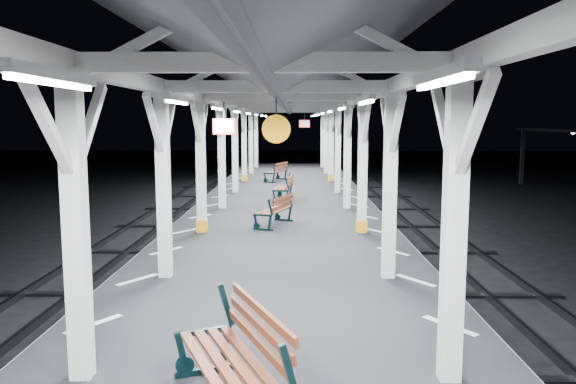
{
  "coord_description": "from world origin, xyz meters",
  "views": [
    {
      "loc": [
        0.32,
        -11.82,
        3.79
      ],
      "look_at": [
        0.17,
        0.71,
        2.2
      ],
      "focal_mm": 35.0,
      "sensor_mm": 36.0,
      "label": 1
    }
  ],
  "objects_px": {
    "bench_mid": "(277,210)",
    "bench_extra": "(278,171)",
    "bench_near": "(239,357)",
    "bench_far": "(286,187)"
  },
  "relations": [
    {
      "from": "bench_far",
      "to": "bench_extra",
      "type": "xyz_separation_m",
      "value": [
        -0.47,
        6.33,
        -0.01
      ]
    },
    {
      "from": "bench_near",
      "to": "bench_far",
      "type": "xyz_separation_m",
      "value": [
        0.22,
        14.53,
        -0.07
      ]
    },
    {
      "from": "bench_mid",
      "to": "bench_extra",
      "type": "height_order",
      "value": "bench_extra"
    },
    {
      "from": "bench_mid",
      "to": "bench_far",
      "type": "xyz_separation_m",
      "value": [
        0.16,
        4.87,
        0.04
      ]
    },
    {
      "from": "bench_near",
      "to": "bench_mid",
      "type": "relative_size",
      "value": 1.24
    },
    {
      "from": "bench_extra",
      "to": "bench_mid",
      "type": "bearing_deg",
      "value": -69.06
    },
    {
      "from": "bench_mid",
      "to": "bench_extra",
      "type": "bearing_deg",
      "value": 111.58
    },
    {
      "from": "bench_mid",
      "to": "bench_extra",
      "type": "distance_m",
      "value": 11.2
    },
    {
      "from": "bench_near",
      "to": "bench_far",
      "type": "distance_m",
      "value": 14.53
    },
    {
      "from": "bench_near",
      "to": "bench_mid",
      "type": "xyz_separation_m",
      "value": [
        0.06,
        9.66,
        -0.11
      ]
    }
  ]
}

